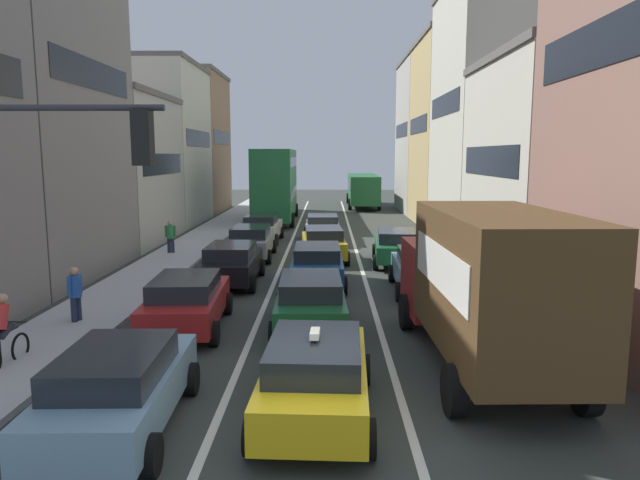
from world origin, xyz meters
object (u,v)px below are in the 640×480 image
Objects in this scene: wagon_right_lane_far at (397,246)px; pedestrian_mid_sidewalk at (75,292)px; sedan_centre_lane_fifth at (322,227)px; cyclist_on_sidewalk at (4,333)px; pedestrian_near_kerb at (171,236)px; removalist_box_truck at (485,281)px; sedan_right_lane_behind_truck at (422,269)px; hatchback_centre_lane_third at (317,264)px; sedan_left_lane_fourth at (251,241)px; traffic_light_pole at (25,212)px; bus_far_queue_secondary at (363,188)px; wagon_left_lane_second at (187,301)px; taxi_centre_lane_front at (315,374)px; sedan_left_lane_front at (118,387)px; sedan_centre_lane_second at (311,301)px; sedan_left_lane_third at (232,263)px; sedan_left_lane_fifth at (262,227)px; coupe_centre_lane_fourth at (323,243)px; bus_mid_queue_primary at (276,182)px.

wagon_right_lane_far is 13.60m from pedestrian_mid_sidewalk.
pedestrian_mid_sidewalk reaches higher than sedan_centre_lane_fifth.
cyclist_on_sidewalk is 1.04× the size of pedestrian_near_kerb.
removalist_box_truck reaches higher than sedan_right_lane_behind_truck.
hatchback_centre_lane_third and sedan_left_lane_fourth have the same top height.
pedestrian_near_kerb is (-2.64, 17.78, -2.87)m from traffic_light_pole.
bus_far_queue_secondary reaches higher than pedestrian_mid_sidewalk.
cyclist_on_sidewalk is (-3.25, -3.06, 0.05)m from wagon_left_lane_second.
traffic_light_pole is 7.44m from pedestrian_mid_sidewalk.
taxi_centre_lane_front is at bearing 12.32° from traffic_light_pole.
sedan_left_lane_front is 1.00× the size of sedan_centre_lane_fifth.
sedan_centre_lane_second is 5.31m from hatchback_centre_lane_third.
sedan_left_lane_fourth is 2.60× the size of pedestrian_near_kerb.
cyclist_on_sidewalk reaches higher than pedestrian_near_kerb.
sedan_centre_lane_second is 11.25m from sedan_left_lane_fourth.
traffic_light_pole is at bearing -140.04° from cyclist_on_sidewalk.
taxi_centre_lane_front is 11.30m from sedan_left_lane_third.
bus_far_queue_secondary is at bearing -1.31° from removalist_box_truck.
bus_far_queue_secondary is (3.60, 32.15, 0.96)m from hatchback_centre_lane_third.
wagon_left_lane_second is at bearing 67.34° from removalist_box_truck.
sedan_left_lane_fourth is at bearing 82.52° from wagon_right_lane_far.
wagon_right_lane_far is (6.55, 15.39, 0.00)m from sedan_left_lane_front.
sedan_right_lane_behind_truck is 5.11m from wagon_right_lane_far.
pedestrian_near_kerb reaches higher than sedan_left_lane_fifth.
wagon_left_lane_second is 1.02× the size of hatchback_centre_lane_third.
sedan_left_lane_fourth is 0.99× the size of sedan_right_lane_behind_truck.
traffic_light_pole is 17.83m from wagon_right_lane_far.
sedan_centre_lane_second is 1.00× the size of sedan_right_lane_behind_truck.
sedan_left_lane_front is at bearing 18.34° from traffic_light_pole.
sedan_centre_lane_second is at bearing 175.10° from bus_far_queue_secondary.
cyclist_on_sidewalk is at bearing 158.90° from sedan_centre_lane_fifth.
traffic_light_pole is at bearing 157.87° from wagon_right_lane_far.
pedestrian_near_kerb reaches higher than sedan_centre_lane_fifth.
sedan_left_lane_front is at bearing 14.18° from pedestrian_near_kerb.
bus_far_queue_secondary is 6.34× the size of pedestrian_mid_sidewalk.
sedan_left_lane_fourth is at bearing -0.03° from sedan_left_lane_third.
wagon_left_lane_second is 12.12m from pedestrian_near_kerb.
pedestrian_near_kerb reaches higher than sedan_left_lane_fourth.
sedan_left_lane_third is at bearing 179.22° from sedan_left_lane_fourth.
sedan_centre_lane_second is 10.44m from coupe_centre_lane_fourth.
sedan_left_lane_fifth is 0.41× the size of bus_mid_queue_primary.
removalist_box_truck is at bearing -0.02° from pedestrian_mid_sidewalk.
cyclist_on_sidewalk is (-3.44, -28.36, -1.98)m from bus_mid_queue_primary.
sedan_left_lane_fifth is (-0.08, 5.06, 0.00)m from sedan_left_lane_fourth.
pedestrian_mid_sidewalk reaches higher than wagon_left_lane_second.
pedestrian_near_kerb reaches higher than coupe_centre_lane_fourth.
sedan_left_lane_front is 43.87m from bus_far_queue_secondary.
sedan_centre_lane_fifth is (0.18, 15.91, 0.00)m from sedan_centre_lane_second.
taxi_centre_lane_front is at bearing -163.00° from sedan_left_lane_third.
sedan_left_lane_front is 2.52× the size of cyclist_on_sidewalk.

